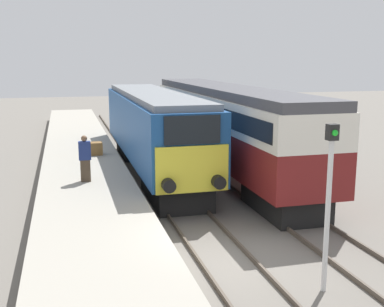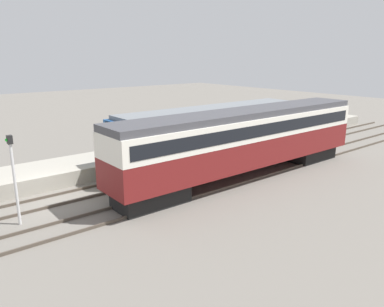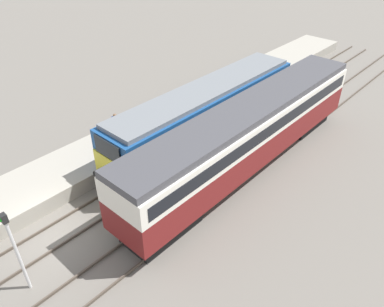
{
  "view_description": "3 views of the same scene",
  "coord_description": "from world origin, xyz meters",
  "px_view_note": "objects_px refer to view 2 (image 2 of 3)",
  "views": [
    {
      "loc": [
        -4.01,
        -11.47,
        5.37
      ],
      "look_at": [
        0.0,
        3.49,
        2.31
      ],
      "focal_mm": 45.0,
      "sensor_mm": 36.0,
      "label": 1
    },
    {
      "loc": [
        18.06,
        -5.71,
        7.13
      ],
      "look_at": [
        1.7,
        7.49,
        1.6
      ],
      "focal_mm": 35.0,
      "sensor_mm": 36.0,
      "label": 2
    },
    {
      "loc": [
        12.76,
        -4.7,
        12.87
      ],
      "look_at": [
        1.7,
        7.49,
        1.6
      ],
      "focal_mm": 35.0,
      "sensor_mm": 36.0,
      "label": 3
    }
  ],
  "objects_px": {
    "luggage_crate": "(197,139)",
    "signal_post": "(14,173)",
    "locomotive": "(213,133)",
    "person_on_platform": "(132,139)",
    "passenger_carriage": "(246,137)"
  },
  "relations": [
    {
      "from": "locomotive",
      "to": "person_on_platform",
      "type": "height_order",
      "value": "locomotive"
    },
    {
      "from": "locomotive",
      "to": "signal_post",
      "type": "xyz_separation_m",
      "value": [
        1.7,
        -12.76,
        0.18
      ]
    },
    {
      "from": "luggage_crate",
      "to": "signal_post",
      "type": "bearing_deg",
      "value": -72.22
    },
    {
      "from": "person_on_platform",
      "to": "passenger_carriage",
      "type": "bearing_deg",
      "value": 29.29
    },
    {
      "from": "signal_post",
      "to": "person_on_platform",
      "type": "bearing_deg",
      "value": 120.5
    },
    {
      "from": "passenger_carriage",
      "to": "luggage_crate",
      "type": "bearing_deg",
      "value": 168.09
    },
    {
      "from": "luggage_crate",
      "to": "person_on_platform",
      "type": "bearing_deg",
      "value": -97.55
    },
    {
      "from": "locomotive",
      "to": "signal_post",
      "type": "bearing_deg",
      "value": -82.41
    },
    {
      "from": "signal_post",
      "to": "locomotive",
      "type": "bearing_deg",
      "value": 97.59
    },
    {
      "from": "passenger_carriage",
      "to": "person_on_platform",
      "type": "height_order",
      "value": "passenger_carriage"
    },
    {
      "from": "locomotive",
      "to": "passenger_carriage",
      "type": "distance_m",
      "value": 3.44
    },
    {
      "from": "luggage_crate",
      "to": "passenger_carriage",
      "type": "bearing_deg",
      "value": -11.91
    },
    {
      "from": "locomotive",
      "to": "luggage_crate",
      "type": "distance_m",
      "value": 2.96
    },
    {
      "from": "locomotive",
      "to": "luggage_crate",
      "type": "bearing_deg",
      "value": 162.55
    },
    {
      "from": "person_on_platform",
      "to": "luggage_crate",
      "type": "bearing_deg",
      "value": 82.45
    }
  ]
}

